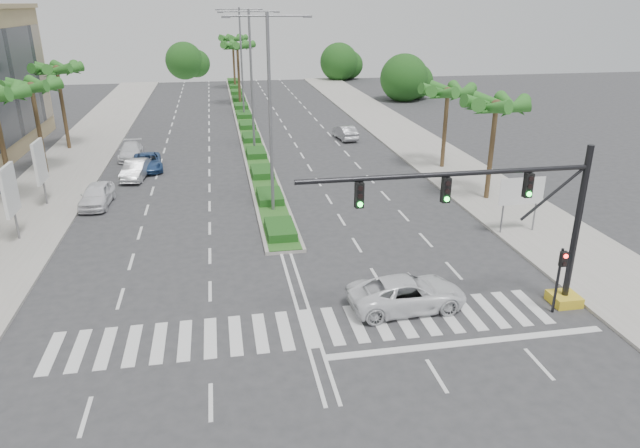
# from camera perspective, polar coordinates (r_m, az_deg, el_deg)

# --- Properties ---
(ground) EXTENTS (160.00, 160.00, 0.00)m
(ground) POSITION_cam_1_polar(r_m,az_deg,el_deg) (23.86, -1.12, -10.37)
(ground) COLOR #333335
(ground) RESTS_ON ground
(footpath_right) EXTENTS (6.00, 120.00, 0.15)m
(footpath_right) POSITION_cam_1_polar(r_m,az_deg,el_deg) (45.80, 13.82, 4.92)
(footpath_right) COLOR gray
(footpath_right) RESTS_ON ground
(footpath_left) EXTENTS (6.00, 120.00, 0.15)m
(footpath_left) POSITION_cam_1_polar(r_m,az_deg,el_deg) (43.62, -25.86, 2.54)
(footpath_left) COLOR gray
(footpath_left) RESTS_ON ground
(median) EXTENTS (2.20, 75.00, 0.20)m
(median) POSITION_cam_1_polar(r_m,az_deg,el_deg) (66.30, -7.53, 10.34)
(median) COLOR gray
(median) RESTS_ON ground
(median_grass) EXTENTS (1.80, 75.00, 0.04)m
(median_grass) POSITION_cam_1_polar(r_m,az_deg,el_deg) (66.28, -7.54, 10.44)
(median_grass) COLOR #28591E
(median_grass) RESTS_ON median
(signal_gantry) EXTENTS (12.60, 1.20, 7.20)m
(signal_gantry) POSITION_cam_1_polar(r_m,az_deg,el_deg) (25.29, 20.03, -1.06)
(signal_gantry) COLOR gold
(signal_gantry) RESTS_ON ground
(pedestrian_signal) EXTENTS (0.28, 0.36, 3.00)m
(pedestrian_signal) POSITION_cam_1_polar(r_m,az_deg,el_deg) (25.99, 22.91, -4.28)
(pedestrian_signal) COLOR black
(pedestrian_signal) RESTS_ON ground
(direction_sign) EXTENTS (2.70, 0.11, 3.40)m
(direction_sign) POSITION_cam_1_polar(r_m,az_deg,el_deg) (34.15, 19.50, 2.90)
(direction_sign) COLOR slate
(direction_sign) RESTS_ON ground
(billboard_near) EXTENTS (0.18, 2.10, 4.35)m
(billboard_near) POSITION_cam_1_polar(r_m,az_deg,el_deg) (35.30, -28.61, 2.94)
(billboard_near) COLOR slate
(billboard_near) RESTS_ON ground
(billboard_far) EXTENTS (0.18, 2.10, 4.35)m
(billboard_far) POSITION_cam_1_polar(r_m,az_deg,el_deg) (40.83, -26.23, 5.56)
(billboard_far) COLOR slate
(billboard_far) RESTS_ON ground
(palm_left_far) EXTENTS (4.57, 4.68, 7.35)m
(palm_left_far) POSITION_cam_1_polar(r_m,az_deg,el_deg) (48.31, -26.87, 11.92)
(palm_left_far) COLOR brown
(palm_left_far) RESTS_ON ground
(palm_left_end) EXTENTS (4.57, 4.68, 7.75)m
(palm_left_end) POSITION_cam_1_polar(r_m,az_deg,el_deg) (55.94, -24.80, 13.65)
(palm_left_end) COLOR brown
(palm_left_end) RESTS_ON ground
(palm_right_near) EXTENTS (4.57, 4.68, 7.05)m
(palm_right_near) POSITION_cam_1_polar(r_m,az_deg,el_deg) (38.89, 17.20, 11.03)
(palm_right_near) COLOR brown
(palm_right_near) RESTS_ON ground
(palm_right_far) EXTENTS (4.57, 4.68, 6.75)m
(palm_right_far) POSITION_cam_1_polar(r_m,az_deg,el_deg) (46.10, 12.65, 12.57)
(palm_right_far) COLOR brown
(palm_right_far) RESTS_ON ground
(palm_median_a) EXTENTS (4.57, 4.68, 8.05)m
(palm_median_a) POSITION_cam_1_polar(r_m,az_deg,el_deg) (75.30, -8.26, 17.04)
(palm_median_a) COLOR brown
(palm_median_a) RESTS_ON ground
(palm_median_b) EXTENTS (4.57, 4.68, 8.05)m
(palm_median_b) POSITION_cam_1_polar(r_m,az_deg,el_deg) (90.26, -8.73, 17.70)
(palm_median_b) COLOR brown
(palm_median_b) RESTS_ON ground
(streetlight_near) EXTENTS (5.10, 0.25, 12.00)m
(streetlight_near) POSITION_cam_1_polar(r_m,az_deg,el_deg) (34.67, -5.03, 11.74)
(streetlight_near) COLOR slate
(streetlight_near) RESTS_ON ground
(streetlight_mid) EXTENTS (5.10, 0.25, 12.00)m
(streetlight_mid) POSITION_cam_1_polar(r_m,az_deg,el_deg) (50.47, -6.89, 14.67)
(streetlight_mid) COLOR slate
(streetlight_mid) RESTS_ON ground
(streetlight_far) EXTENTS (5.10, 0.25, 12.00)m
(streetlight_far) POSITION_cam_1_polar(r_m,az_deg,el_deg) (66.37, -7.87, 16.19)
(streetlight_far) COLOR slate
(streetlight_far) RESTS_ON ground
(car_parked_a) EXTENTS (1.97, 4.41, 1.47)m
(car_parked_a) POSITION_cam_1_polar(r_m,az_deg,el_deg) (40.13, -21.42, 2.72)
(car_parked_a) COLOR white
(car_parked_a) RESTS_ON ground
(car_parked_b) EXTENTS (2.05, 4.44, 1.41)m
(car_parked_b) POSITION_cam_1_polar(r_m,az_deg,el_deg) (45.48, -17.95, 5.20)
(car_parked_b) COLOR silver
(car_parked_b) RESTS_ON ground
(car_parked_c) EXTENTS (2.69, 4.82, 1.28)m
(car_parked_c) POSITION_cam_1_polar(r_m,az_deg,el_deg) (47.67, -16.82, 5.96)
(car_parked_c) COLOR navy
(car_parked_c) RESTS_ON ground
(car_parked_d) EXTENTS (1.95, 4.55, 1.31)m
(car_parked_d) POSITION_cam_1_polar(r_m,az_deg,el_deg) (51.61, -18.39, 6.93)
(car_parked_d) COLOR white
(car_parked_d) RESTS_ON ground
(car_crossing) EXTENTS (5.30, 2.65, 1.44)m
(car_crossing) POSITION_cam_1_polar(r_m,az_deg,el_deg) (25.24, 8.71, -6.86)
(car_crossing) COLOR white
(car_crossing) RESTS_ON ground
(car_right) EXTENTS (1.84, 4.25, 1.36)m
(car_right) POSITION_cam_1_polar(r_m,az_deg,el_deg) (56.24, 2.55, 9.14)
(car_right) COLOR #A7A7AB
(car_right) RESTS_ON ground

